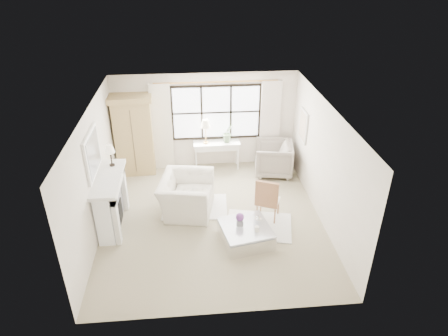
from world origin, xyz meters
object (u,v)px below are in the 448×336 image
(club_armchair, at_px, (186,195))
(coffee_table, at_px, (246,234))
(armoire, at_px, (134,134))
(console_table, at_px, (217,155))

(club_armchair, bearing_deg, coffee_table, -125.08)
(club_armchair, xyz_separation_m, coffee_table, (1.24, -1.28, -0.25))
(armoire, height_order, coffee_table, armoire)
(console_table, relative_size, club_armchair, 0.98)
(armoire, xyz_separation_m, console_table, (2.24, 0.02, -0.74))
(armoire, distance_m, coffee_table, 4.34)
(armoire, xyz_separation_m, club_armchair, (1.36, -2.06, -0.70))
(armoire, bearing_deg, console_table, -2.42)
(console_table, distance_m, coffee_table, 3.38)
(armoire, height_order, club_armchair, armoire)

